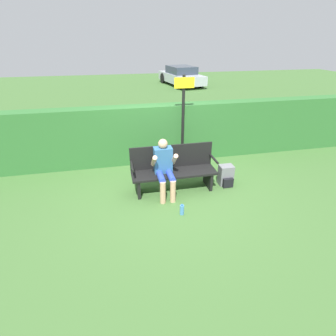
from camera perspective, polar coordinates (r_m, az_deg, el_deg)
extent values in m
plane|color=#426B33|center=(5.68, 1.27, -4.76)|extent=(40.00, 40.00, 0.00)
cube|color=#337033|center=(6.82, -1.81, 7.56)|extent=(12.00, 0.43, 1.46)
cube|color=black|center=(5.48, 1.32, -1.03)|extent=(1.77, 0.50, 0.05)
cube|color=black|center=(5.56, 0.79, 2.60)|extent=(1.77, 0.04, 0.51)
cube|color=black|center=(5.48, -6.54, -3.84)|extent=(0.06, 0.45, 0.39)
cube|color=black|center=(5.79, 8.70, -2.22)|extent=(0.06, 0.45, 0.39)
cylinder|color=black|center=(5.25, -7.83, 0.41)|extent=(0.05, 0.45, 0.05)
cylinder|color=black|center=(5.61, 9.93, 2.03)|extent=(0.05, 0.45, 0.05)
cube|color=#336699|center=(5.35, -1.10, 1.75)|extent=(0.37, 0.22, 0.54)
sphere|color=#DBA884|center=(5.21, -1.14, 5.30)|extent=(0.19, 0.19, 0.19)
cylinder|color=#2D47B7|center=(5.23, -1.66, -1.80)|extent=(0.13, 0.48, 0.13)
cylinder|color=#2D47B7|center=(5.26, 0.50, -1.58)|extent=(0.13, 0.48, 0.13)
cylinder|color=#DBA884|center=(5.14, -1.13, -5.37)|extent=(0.11, 0.11, 0.47)
cylinder|color=#DBA884|center=(5.18, 1.07, -5.12)|extent=(0.11, 0.11, 0.47)
cylinder|color=#DBA884|center=(5.17, -3.07, 1.52)|extent=(0.09, 0.33, 0.33)
cylinder|color=#DBA884|center=(5.25, 1.38, 1.92)|extent=(0.09, 0.33, 0.33)
cube|color=slate|center=(5.93, 12.45, -1.49)|extent=(0.30, 0.23, 0.45)
cube|color=black|center=(5.86, 12.93, -3.17)|extent=(0.22, 0.08, 0.20)
cylinder|color=#4C8CCC|center=(4.91, 3.05, -9.07)|extent=(0.08, 0.08, 0.19)
cylinder|color=#2D66B2|center=(4.85, 3.08, -8.04)|extent=(0.04, 0.04, 0.02)
cylinder|color=black|center=(6.46, 3.25, 9.88)|extent=(0.07, 0.07, 2.20)
cube|color=yellow|center=(6.21, 3.59, 18.03)|extent=(0.47, 0.02, 0.24)
cube|color=#B7BCC6|center=(18.71, 2.88, 19.02)|extent=(2.41, 4.41, 0.56)
cube|color=#333D4C|center=(18.65, 2.92, 20.58)|extent=(1.84, 2.23, 0.47)
cylinder|color=black|center=(19.61, -1.10, 18.97)|extent=(0.29, 0.69, 0.67)
cylinder|color=black|center=(20.24, 3.53, 19.17)|extent=(0.29, 0.69, 0.67)
cylinder|color=black|center=(17.23, 2.11, 17.89)|extent=(0.29, 0.69, 0.67)
cylinder|color=black|center=(17.95, 7.19, 18.07)|extent=(0.29, 0.69, 0.67)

